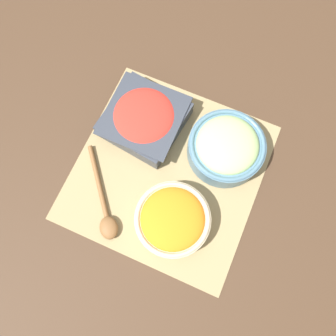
{
  "coord_description": "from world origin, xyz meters",
  "views": [
    {
      "loc": [
        0.09,
        -0.2,
        0.81
      ],
      "look_at": [
        0.0,
        0.0,
        0.03
      ],
      "focal_mm": 35.0,
      "sensor_mm": 36.0,
      "label": 1
    }
  ],
  "objects_px": {
    "carrot_bowl": "(173,219)",
    "tomato_bowl": "(144,118)",
    "cucumber_bowl": "(226,147)",
    "wooden_spoon": "(105,212)"
  },
  "relations": [
    {
      "from": "cucumber_bowl",
      "to": "wooden_spoon",
      "type": "height_order",
      "value": "cucumber_bowl"
    },
    {
      "from": "carrot_bowl",
      "to": "wooden_spoon",
      "type": "relative_size",
      "value": 0.86
    },
    {
      "from": "tomato_bowl",
      "to": "wooden_spoon",
      "type": "xyz_separation_m",
      "value": [
        0.01,
        -0.26,
        -0.02
      ]
    },
    {
      "from": "cucumber_bowl",
      "to": "wooden_spoon",
      "type": "bearing_deg",
      "value": -128.54
    },
    {
      "from": "cucumber_bowl",
      "to": "tomato_bowl",
      "type": "bearing_deg",
      "value": -178.06
    },
    {
      "from": "cucumber_bowl",
      "to": "wooden_spoon",
      "type": "distance_m",
      "value": 0.34
    },
    {
      "from": "tomato_bowl",
      "to": "cucumber_bowl",
      "type": "bearing_deg",
      "value": 1.94
    },
    {
      "from": "carrot_bowl",
      "to": "cucumber_bowl",
      "type": "bearing_deg",
      "value": 76.55
    },
    {
      "from": "tomato_bowl",
      "to": "wooden_spoon",
      "type": "height_order",
      "value": "tomato_bowl"
    },
    {
      "from": "carrot_bowl",
      "to": "tomato_bowl",
      "type": "height_order",
      "value": "carrot_bowl"
    }
  ]
}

